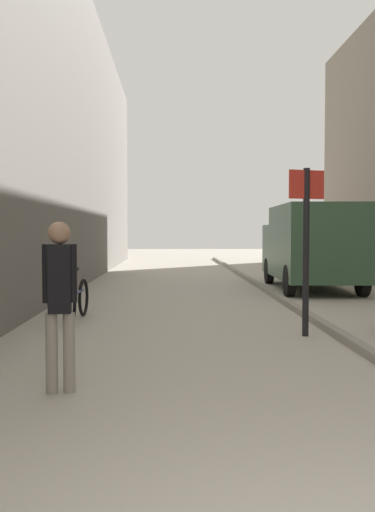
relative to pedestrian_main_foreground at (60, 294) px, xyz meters
The scene contains 7 objects.
ground_plane 8.23m from the pedestrian_main_foreground, 75.16° to the left, with size 80.00×80.00×0.00m, color #A8A093.
building_facade_left 9.08m from the pedestrian_main_foreground, 107.76° to the left, with size 2.05×40.00×9.37m, color slate.
kerb_strip 8.76m from the pedestrian_main_foreground, 65.06° to the left, with size 0.16×40.00×0.12m, color gray.
pedestrian_main_foreground is the anchor object (origin of this frame).
delivery_van 11.24m from the pedestrian_main_foreground, 63.28° to the left, with size 2.19×5.20×2.34m.
street_sign_post 4.41m from the pedestrian_main_foreground, 43.09° to the left, with size 0.58×0.20×2.60m.
bicycle_leaning 4.72m from the pedestrian_main_foreground, 97.50° to the left, with size 0.16×1.77×0.98m.
Camera 1 is at (-0.98, -1.50, 1.62)m, focal length 39.31 mm.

